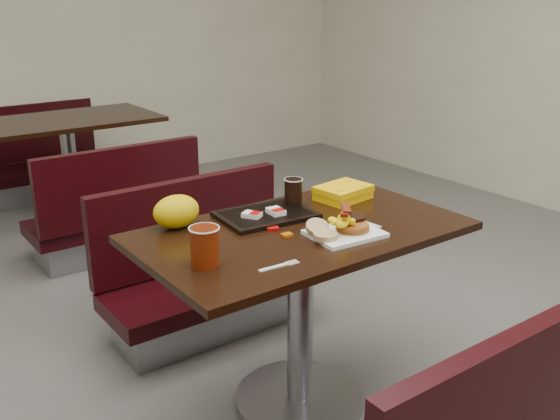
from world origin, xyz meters
TOP-DOWN VIEW (x-y plane):
  - floor at (0.00, 0.00)m, footprint 6.00×7.00m
  - wall_back at (0.00, 3.50)m, footprint 6.00×0.01m
  - table_near at (0.00, 0.00)m, footprint 1.20×0.70m
  - bench_near_s at (0.00, -0.70)m, footprint 1.00×0.46m
  - bench_near_n at (0.00, 0.70)m, footprint 1.00×0.46m
  - table_far at (0.00, 2.60)m, footprint 1.20×0.70m
  - bench_far_s at (0.00, 1.90)m, footprint 1.00×0.46m
  - bench_far_n at (0.00, 3.30)m, footprint 1.00×0.46m
  - platter at (0.08, -0.15)m, footprint 0.27×0.21m
  - pancake_stack at (0.12, -0.15)m, footprint 0.13×0.13m
  - sausage_patty at (0.15, -0.12)m, footprint 0.10×0.10m
  - scrambled_eggs at (0.07, -0.15)m, footprint 0.10×0.10m
  - bacon_strips at (0.08, -0.14)m, footprint 0.15×0.15m
  - muffin_bottom at (-0.02, -0.15)m, footprint 0.10×0.10m
  - muffin_top at (-0.01, -0.10)m, footprint 0.10×0.10m
  - coffee_cup_near at (-0.45, -0.08)m, footprint 0.10×0.10m
  - fork at (-0.29, -0.23)m, footprint 0.14×0.04m
  - knife at (0.23, -0.09)m, footprint 0.03×0.16m
  - condiment_syrup at (-0.09, -0.03)m, footprint 0.04×0.03m
  - condiment_ketchup at (-0.09, 0.05)m, footprint 0.05×0.05m
  - tray at (-0.03, 0.18)m, footprint 0.38×0.28m
  - hashbrown_sleeve_left at (-0.10, 0.17)m, footprint 0.08×0.08m
  - hashbrown_sleeve_right at (-0.01, 0.15)m, footprint 0.06×0.08m
  - coffee_cup_far at (0.13, 0.22)m, footprint 0.08×0.08m
  - clamshell at (0.35, 0.17)m, footprint 0.23×0.19m
  - paper_bag at (-0.36, 0.28)m, footprint 0.20×0.16m

SIDE VIEW (x-z plane):
  - floor at x=0.00m, z-range -0.01..0.01m
  - bench_near_s at x=0.00m, z-range 0.00..0.72m
  - bench_near_n at x=0.00m, z-range 0.00..0.72m
  - bench_far_s at x=0.00m, z-range 0.00..0.72m
  - bench_far_n at x=0.00m, z-range 0.00..0.72m
  - table_near at x=0.00m, z-range 0.00..0.75m
  - table_far at x=0.00m, z-range 0.00..0.75m
  - knife at x=0.23m, z-range 0.75..0.75m
  - fork at x=-0.29m, z-range 0.75..0.75m
  - condiment_syrup at x=-0.09m, z-range 0.75..0.76m
  - condiment_ketchup at x=-0.09m, z-range 0.75..0.76m
  - platter at x=0.08m, z-range 0.75..0.76m
  - tray at x=-0.03m, z-range 0.75..0.77m
  - muffin_bottom at x=-0.02m, z-range 0.76..0.78m
  - hashbrown_sleeve_left at x=-0.10m, z-range 0.77..0.78m
  - hashbrown_sleeve_right at x=-0.01m, z-range 0.77..0.79m
  - pancake_stack at x=0.12m, z-range 0.76..0.79m
  - clamshell at x=0.35m, z-range 0.75..0.81m
  - muffin_top at x=-0.01m, z-range 0.76..0.81m
  - sausage_patty at x=0.15m, z-range 0.79..0.80m
  - paper_bag at x=-0.36m, z-range 0.75..0.87m
  - scrambled_eggs at x=0.07m, z-range 0.79..0.83m
  - coffee_cup_near at x=-0.45m, z-range 0.75..0.88m
  - coffee_cup_far at x=0.13m, z-range 0.77..0.87m
  - bacon_strips at x=0.08m, z-range 0.84..0.85m
  - wall_back at x=0.00m, z-range 0.00..2.80m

